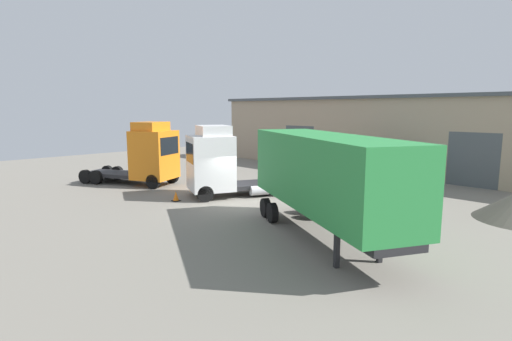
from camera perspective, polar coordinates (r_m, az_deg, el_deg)
name	(u,v)px	position (r m, az deg, el deg)	size (l,w,h in m)	color
ground_plane	(241,204)	(21.76, -2.22, -4.78)	(60.00, 60.00, 0.00)	slate
warehouse_building	(391,134)	(35.13, 18.76, 5.02)	(33.51, 6.69, 6.15)	tan
tractor_unit_white	(218,164)	(23.30, -5.39, 0.98)	(5.00, 6.91, 4.17)	silver
container_trailer_green	(325,174)	(15.50, 9.77, -0.55)	(9.59, 6.74, 4.13)	#28843D
tractor_unit_orange	(148,156)	(27.79, -15.12, 2.06)	(7.05, 5.03, 4.26)	orange
flatbed_truck_teal	(373,167)	(27.88, 16.35, 0.50)	(4.15, 8.48, 2.66)	#197075
oil_drum	(325,198)	(21.53, 9.87, -3.85)	(0.58, 0.58, 0.88)	black
traffic_cone	(176,197)	(22.79, -11.37, -3.67)	(0.40, 0.40, 0.55)	black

